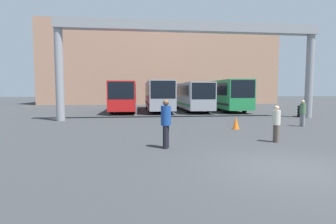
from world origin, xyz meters
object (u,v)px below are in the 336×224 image
Objects in this scene: bus_slot_2 at (191,95)px; pedestrian_mid_right at (166,122)px; bus_slot_0 at (124,95)px; bus_slot_3 at (225,94)px; pedestrian_near_center at (276,123)px; bus_slot_1 at (158,94)px; tire_stack at (304,111)px; traffic_cone at (236,123)px; pedestrian_near_left at (303,112)px.

bus_slot_2 is 19.84m from pedestrian_mid_right.
bus_slot_2 is 6.09× the size of pedestrian_mid_right.
pedestrian_mid_right is at bearing -82.38° from bus_slot_0.
bus_slot_3 is 18.38m from pedestrian_near_center.
bus_slot_0 is at bearing -175.99° from bus_slot_2.
bus_slot_1 reaches higher than bus_slot_2.
bus_slot_2 reaches higher than tire_stack.
bus_slot_2 reaches higher than pedestrian_near_center.
traffic_cone is (-0.40, -14.64, -1.41)m from bus_slot_2.
bus_slot_0 is 7.47m from bus_slot_2.
pedestrian_mid_right reaches higher than tire_stack.
bus_slot_0 is 5.53× the size of pedestrian_mid_right.
bus_slot_1 is at bearing 14.02° from bus_slot_0.
traffic_cone is (4.55, 4.55, -0.64)m from pedestrian_mid_right.
pedestrian_near_center is 3.97m from traffic_cone.
pedestrian_near_center is 13.19m from tire_stack.
bus_slot_0 is 11.18m from bus_slot_3.
pedestrian_mid_right is at bearing -93.58° from bus_slot_1.
tire_stack is at bearing 36.84° from traffic_cone.
pedestrian_near_left is at bearing -124.78° from tire_stack.
bus_slot_1 is 15.49m from traffic_cone.
pedestrian_mid_right is 4.84m from pedestrian_near_center.
bus_slot_0 is 3.84m from bus_slot_1.
bus_slot_1 reaches higher than pedestrian_mid_right.
bus_slot_2 is 6.96× the size of pedestrian_near_left.
pedestrian_mid_right is 17.02m from tire_stack.
pedestrian_near_center reaches higher than tire_stack.
bus_slot_2 is 7.24× the size of pedestrian_near_center.
pedestrian_near_center is at bearing -86.37° from traffic_cone.
bus_slot_2 reaches higher than pedestrian_mid_right.
bus_slot_2 is 14.65m from pedestrian_near_left.
bus_slot_0 is 19.50m from pedestrian_near_center.
pedestrian_mid_right is at bearing -73.52° from pedestrian_near_left.
bus_slot_0 is 17.42m from tire_stack.
pedestrian_near_left is at bearing -61.55° from bus_slot_1.
bus_slot_0 is 9.92× the size of tire_stack.
bus_slot_3 is 5.40× the size of pedestrian_mid_right.
bus_slot_1 is at bearing 173.75° from bus_slot_2.
bus_slot_1 reaches higher than tire_stack.
pedestrian_mid_right is (-1.23, -19.60, -0.86)m from bus_slot_1.
bus_slot_2 is 1.13× the size of bus_slot_3.
bus_slot_1 is 7.52m from bus_slot_3.
bus_slot_0 is at bearing 116.54° from traffic_cone.
pedestrian_mid_right is at bearing -104.46° from bus_slot_2.
pedestrian_near_left is 4.57m from traffic_cone.
pedestrian_near_left is (7.82, -14.44, -0.99)m from bus_slot_1.
bus_slot_3 is 9.69× the size of tire_stack.
bus_slot_2 reaches higher than pedestrian_near_left.
pedestrian_near_center is at bearing -79.33° from bus_slot_1.
tire_stack is at bearing -36.31° from bus_slot_1.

